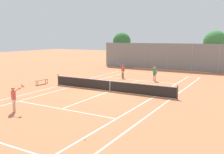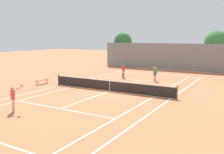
{
  "view_description": "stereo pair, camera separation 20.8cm",
  "coord_description": "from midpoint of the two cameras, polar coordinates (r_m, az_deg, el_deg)",
  "views": [
    {
      "loc": [
        10.77,
        -18.61,
        4.66
      ],
      "look_at": [
        -0.64,
        1.5,
        1.0
      ],
      "focal_mm": 40.0,
      "sensor_mm": 36.0,
      "label": 1
    },
    {
      "loc": [
        10.95,
        -18.51,
        4.66
      ],
      "look_at": [
        -0.64,
        1.5,
        1.0
      ],
      "focal_mm": 40.0,
      "sensor_mm": 36.0,
      "label": 2
    }
  ],
  "objects": [
    {
      "name": "loose_tennis_ball_2",
      "position": [
        30.25,
        2.34,
        0.19
      ],
      "size": [
        0.07,
        0.07,
        0.07
      ],
      "primitive_type": "sphere",
      "color": "#D1DB33",
      "rests_on": "ground"
    },
    {
      "name": "player_far_left",
      "position": [
        29.03,
        2.26,
        1.6
      ],
      "size": [
        0.81,
        0.7,
        1.77
      ],
      "color": "#936B4C",
      "rests_on": "ground"
    },
    {
      "name": "loose_tennis_ball_1",
      "position": [
        24.95,
        3.59,
        -1.71
      ],
      "size": [
        0.07,
        0.07,
        0.07
      ],
      "primitive_type": "sphere",
      "color": "#D1DB33",
      "rests_on": "ground"
    },
    {
      "name": "loose_tennis_ball_4",
      "position": [
        33.23,
        4.58,
        0.96
      ],
      "size": [
        0.07,
        0.07,
        0.07
      ],
      "primitive_type": "sphere",
      "color": "#D1DB33",
      "rests_on": "ground"
    },
    {
      "name": "loose_tennis_ball_0",
      "position": [
        11.89,
        -6.74,
        -13.98
      ],
      "size": [
        0.07,
        0.07,
        0.07
      ],
      "primitive_type": "sphere",
      "color": "#D1DB33",
      "rests_on": "ground"
    },
    {
      "name": "tree_behind_left",
      "position": [
        42.5,
        2.19,
        8.0
      ],
      "size": [
        2.98,
        2.98,
        5.51
      ],
      "color": "brown",
      "rests_on": "ground"
    },
    {
      "name": "back_fence",
      "position": [
        37.02,
        12.47,
        4.56
      ],
      "size": [
        20.76,
        0.08,
        3.87
      ],
      "color": "gray",
      "rests_on": "ground"
    },
    {
      "name": "player_far_right",
      "position": [
        27.31,
        9.51,
        0.98
      ],
      "size": [
        0.44,
        0.52,
        1.6
      ],
      "color": "#D8A884",
      "rests_on": "ground"
    },
    {
      "name": "tree_behind_right",
      "position": [
        38.01,
        22.56,
        7.23
      ],
      "size": [
        3.3,
        3.24,
        5.67
      ],
      "color": "brown",
      "rests_on": "ground"
    },
    {
      "name": "loose_tennis_ball_3",
      "position": [
        18.09,
        -7.61,
        -5.91
      ],
      "size": [
        0.07,
        0.07,
        0.07
      ],
      "primitive_type": "sphere",
      "color": "#D1DB33",
      "rests_on": "ground"
    },
    {
      "name": "player_near_side",
      "position": [
        16.91,
        -21.86,
        -4.42
      ],
      "size": [
        0.85,
        0.68,
        1.77
      ],
      "color": "#D8A884",
      "rests_on": "ground"
    },
    {
      "name": "ground_plane",
      "position": [
        22.0,
        -0.75,
        -3.23
      ],
      "size": [
        120.0,
        120.0,
        0.0
      ],
      "primitive_type": "plane",
      "color": "#C67047"
    },
    {
      "name": "tennis_net",
      "position": [
        21.9,
        -0.75,
        -1.93
      ],
      "size": [
        12.0,
        0.1,
        1.07
      ],
      "color": "#474C47",
      "rests_on": "ground"
    },
    {
      "name": "court_line_markings",
      "position": [
        22.0,
        -0.75,
        -3.23
      ],
      "size": [
        11.1,
        23.9,
        0.01
      ],
      "color": "silver",
      "rests_on": "ground"
    },
    {
      "name": "courtside_bench",
      "position": [
        26.13,
        -15.99,
        -0.72
      ],
      "size": [
        0.36,
        1.5,
        0.47
      ],
      "color": "olive",
      "rests_on": "ground"
    }
  ]
}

